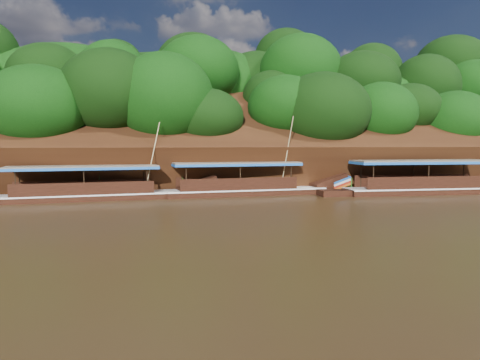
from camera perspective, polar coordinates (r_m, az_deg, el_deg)
The scene contains 6 objects.
ground at distance 29.17m, azimuth 8.23°, elevation -3.54°, with size 160.00×160.00×0.00m, color black.
riverbank at distance 50.90m, azimuth -0.44°, elevation 2.06°, with size 120.00×30.06×19.40m.
boat_0 at distance 41.04m, azimuth 23.21°, elevation -0.68°, with size 16.76×3.44×6.40m.
boat_1 at distance 36.92m, azimuth 1.91°, elevation -0.90°, with size 15.15×3.48×6.64m.
boat_2 at distance 35.10m, azimuth -15.79°, elevation -1.39°, with size 15.79×3.82×6.08m.
reeds at distance 37.35m, azimuth -1.62°, elevation -0.41°, with size 51.13×2.29×2.02m.
Camera 1 is at (-9.81, -27.17, 4.06)m, focal length 35.00 mm.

